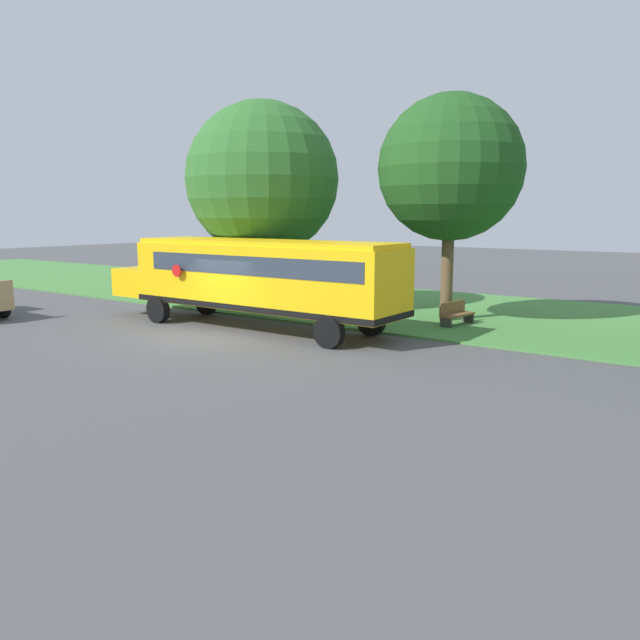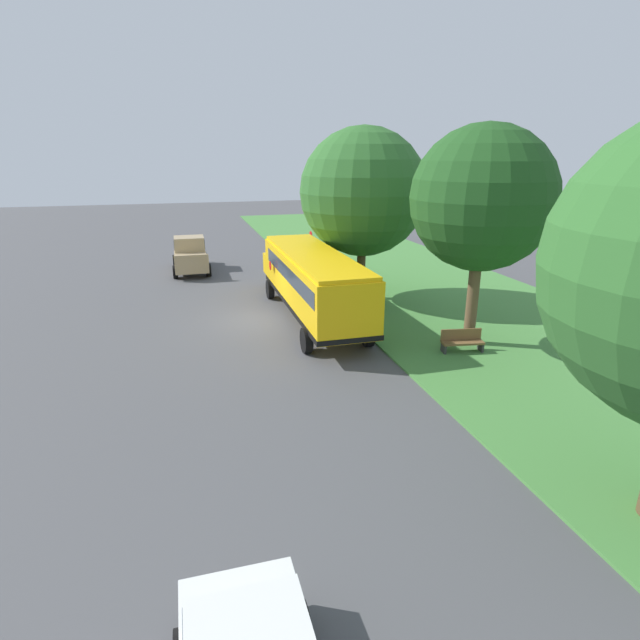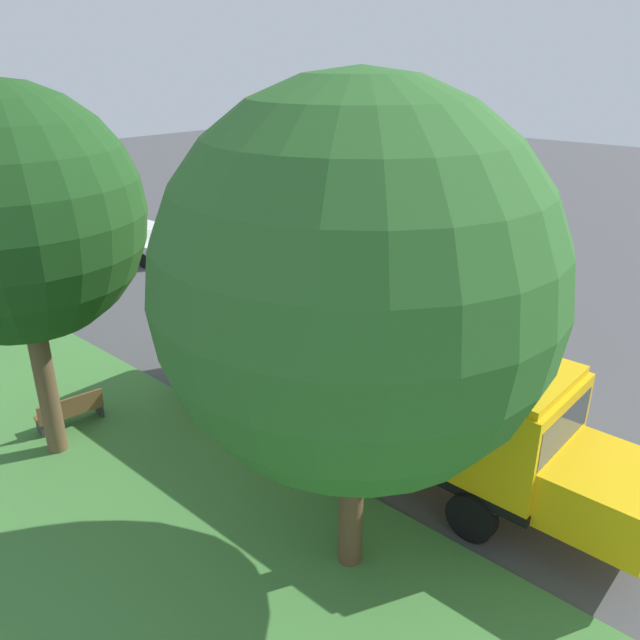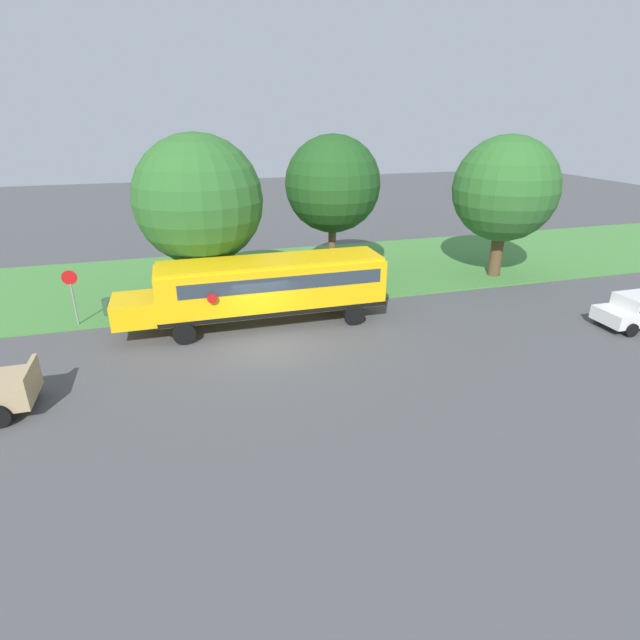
{
  "view_description": "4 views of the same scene",
  "coord_description": "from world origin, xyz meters",
  "px_view_note": "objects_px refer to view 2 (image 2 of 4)",
  "views": [
    {
      "loc": [
        14.24,
        15.08,
        4.04
      ],
      "look_at": [
        -0.13,
        4.78,
        1.05
      ],
      "focal_mm": 35.0,
      "sensor_mm": 36.0,
      "label": 1
    },
    {
      "loc": [
        3.2,
        21.77,
        7.3
      ],
      "look_at": [
        -1.85,
        3.69,
        1.02
      ],
      "focal_mm": 28.0,
      "sensor_mm": 36.0,
      "label": 2
    },
    {
      "loc": [
        -12.75,
        -7.69,
        8.69
      ],
      "look_at": [
        -0.12,
        3.62,
        1.55
      ],
      "focal_mm": 35.0,
      "sensor_mm": 36.0,
      "label": 3
    },
    {
      "loc": [
        19.62,
        -3.25,
        9.39
      ],
      "look_at": [
        0.32,
        2.31,
        1.03
      ],
      "focal_mm": 28.0,
      "sensor_mm": 36.0,
      "label": 4
    }
  ],
  "objects_px": {
    "pickup_truck": "(190,254)",
    "park_bench": "(462,341)",
    "oak_tree_roadside_mid": "(480,199)",
    "school_bus": "(312,278)",
    "oak_tree_beside_bus": "(359,193)",
    "stop_sign": "(311,247)",
    "trash_bin": "(331,271)"
  },
  "relations": [
    {
      "from": "stop_sign",
      "to": "trash_bin",
      "type": "distance_m",
      "value": 2.05
    },
    {
      "from": "school_bus",
      "to": "pickup_truck",
      "type": "xyz_separation_m",
      "value": [
        5.06,
        -11.94,
        -0.85
      ]
    },
    {
      "from": "oak_tree_beside_bus",
      "to": "oak_tree_roadside_mid",
      "type": "xyz_separation_m",
      "value": [
        -2.02,
        7.43,
        0.26
      ]
    },
    {
      "from": "school_bus",
      "to": "stop_sign",
      "type": "xyz_separation_m",
      "value": [
        -2.24,
        -8.73,
        -0.19
      ]
    },
    {
      "from": "pickup_truck",
      "to": "oak_tree_roadside_mid",
      "type": "relative_size",
      "value": 0.64
    },
    {
      "from": "oak_tree_roadside_mid",
      "to": "park_bench",
      "type": "bearing_deg",
      "value": 50.46
    },
    {
      "from": "school_bus",
      "to": "park_bench",
      "type": "distance_m",
      "value": 7.32
    },
    {
      "from": "pickup_truck",
      "to": "park_bench",
      "type": "height_order",
      "value": "pickup_truck"
    },
    {
      "from": "stop_sign",
      "to": "park_bench",
      "type": "height_order",
      "value": "stop_sign"
    },
    {
      "from": "pickup_truck",
      "to": "trash_bin",
      "type": "relative_size",
      "value": 6.0
    },
    {
      "from": "stop_sign",
      "to": "trash_bin",
      "type": "relative_size",
      "value": 3.04
    },
    {
      "from": "stop_sign",
      "to": "trash_bin",
      "type": "bearing_deg",
      "value": 124.53
    },
    {
      "from": "oak_tree_beside_bus",
      "to": "trash_bin",
      "type": "bearing_deg",
      "value": -89.67
    },
    {
      "from": "pickup_truck",
      "to": "stop_sign",
      "type": "relative_size",
      "value": 1.97
    },
    {
      "from": "stop_sign",
      "to": "trash_bin",
      "type": "xyz_separation_m",
      "value": [
        -0.91,
        1.32,
        -1.29
      ]
    },
    {
      "from": "stop_sign",
      "to": "oak_tree_roadside_mid",
      "type": "bearing_deg",
      "value": 102.39
    },
    {
      "from": "stop_sign",
      "to": "park_bench",
      "type": "distance_m",
      "value": 14.56
    },
    {
      "from": "oak_tree_beside_bus",
      "to": "oak_tree_roadside_mid",
      "type": "distance_m",
      "value": 7.7
    },
    {
      "from": "pickup_truck",
      "to": "trash_bin",
      "type": "distance_m",
      "value": 9.39
    },
    {
      "from": "school_bus",
      "to": "oak_tree_roadside_mid",
      "type": "distance_m",
      "value": 7.99
    },
    {
      "from": "oak_tree_beside_bus",
      "to": "trash_bin",
      "type": "relative_size",
      "value": 9.58
    },
    {
      "from": "stop_sign",
      "to": "school_bus",
      "type": "bearing_deg",
      "value": 75.6
    },
    {
      "from": "school_bus",
      "to": "park_bench",
      "type": "height_order",
      "value": "school_bus"
    },
    {
      "from": "oak_tree_beside_bus",
      "to": "stop_sign",
      "type": "height_order",
      "value": "oak_tree_beside_bus"
    },
    {
      "from": "school_bus",
      "to": "trash_bin",
      "type": "bearing_deg",
      "value": -113.01
    },
    {
      "from": "stop_sign",
      "to": "park_bench",
      "type": "bearing_deg",
      "value": 98.88
    },
    {
      "from": "oak_tree_roadside_mid",
      "to": "oak_tree_beside_bus",
      "type": "bearing_deg",
      "value": -74.77
    },
    {
      "from": "school_bus",
      "to": "pickup_truck",
      "type": "height_order",
      "value": "school_bus"
    },
    {
      "from": "pickup_truck",
      "to": "park_bench",
      "type": "bearing_deg",
      "value": 118.54
    },
    {
      "from": "trash_bin",
      "to": "stop_sign",
      "type": "bearing_deg",
      "value": -55.47
    },
    {
      "from": "school_bus",
      "to": "stop_sign",
      "type": "height_order",
      "value": "school_bus"
    },
    {
      "from": "oak_tree_beside_bus",
      "to": "pickup_truck",
      "type": "bearing_deg",
      "value": -48.31
    }
  ]
}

